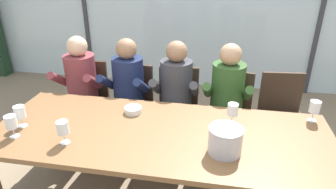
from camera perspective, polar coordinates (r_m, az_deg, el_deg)
The scene contains 21 objects.
ground at distance 3.49m, azimuth 1.92°, elevation -8.55°, with size 14.00×14.00×0.00m, color #847056.
window_glass_panel at distance 4.59m, azimuth 5.38°, elevation 17.17°, with size 7.78×0.03×2.60m, color silver.
window_mullion_left at distance 5.04m, azimuth -15.85°, elevation 17.10°, with size 0.06×0.06×2.60m, color #38383D.
window_mullion_right at distance 4.75m, azimuth 27.64°, elevation 14.80°, with size 0.06×0.06×2.60m, color #38383D.
dining_table at distance 2.30m, azimuth -1.57°, elevation -8.48°, with size 2.58×0.99×0.73m.
chair_near_curtain at distance 3.44m, azimuth -15.23°, elevation -0.09°, with size 0.47×0.47×0.89m.
chair_left_of_center at distance 3.25m, azimuth -7.01°, elevation -0.90°, with size 0.48×0.48×0.89m.
chair_center at distance 3.14m, azimuth 1.92°, elevation -1.72°, with size 0.47×0.47×0.89m.
chair_right_of_center at distance 3.10m, azimuth 11.75°, elevation -2.62°, with size 0.50×0.50×0.89m.
chair_near_window_right at distance 3.21m, azimuth 20.94°, elevation -2.85°, with size 0.48×0.48×0.89m.
person_maroon_top at distance 3.26m, azimuth -16.77°, elevation 1.55°, with size 0.46×0.61×1.21m.
person_navy_polo at distance 3.06m, azimuth -8.09°, elevation 0.91°, with size 0.48×0.63×1.21m.
person_charcoal_jacket at distance 2.95m, azimuth 1.39°, elevation 0.18°, with size 0.47×0.62×1.21m.
person_olive_shirt at distance 2.93m, azimuth 11.23°, elevation -0.58°, with size 0.47×0.62×1.21m.
ice_bucket_primary at distance 2.04m, azimuth 10.95°, elevation -8.55°, with size 0.24×0.24×0.19m.
tasting_bowl at distance 2.53m, azimuth -6.71°, elevation -2.96°, with size 0.15×0.15×0.05m, color silver.
wine_glass_by_left_taster at distance 2.43m, azimuth -27.95°, elevation -4.74°, with size 0.08×0.08×0.17m.
wine_glass_near_bucket at distance 2.63m, azimuth 26.37°, elevation -2.28°, with size 0.08×0.08×0.17m.
wine_glass_center_pour at distance 2.37m, azimuth 12.33°, elevation -3.01°, with size 0.08×0.08×0.17m.
wine_glass_by_right_taster at distance 2.55m, azimuth -26.62°, elevation -3.09°, with size 0.08×0.08×0.17m.
wine_glass_spare_empty at distance 2.21m, azimuth -19.57°, elevation -6.20°, with size 0.08×0.08×0.17m.
Camera 1 is at (0.40, -1.87, 1.95)m, focal length 31.70 mm.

